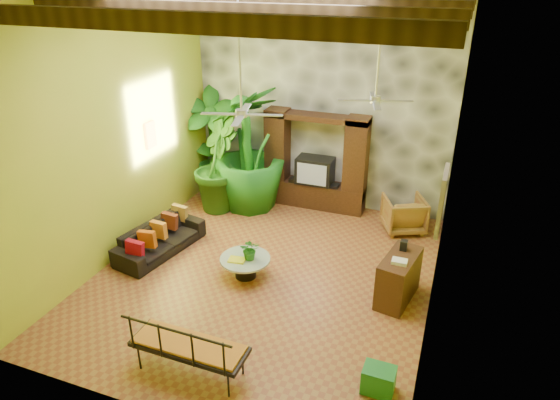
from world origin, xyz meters
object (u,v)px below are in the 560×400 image
at_px(tall_plant_b, 216,164).
at_px(tall_plant_c, 249,149).
at_px(wicker_armchair, 404,214).
at_px(tall_plant_a, 212,142).
at_px(side_console, 398,278).
at_px(green_bin, 379,380).
at_px(coffee_table, 245,264).
at_px(ceiling_fan_front, 241,100).
at_px(iron_bench, 186,346).
at_px(ceiling_fan_back, 376,88).
at_px(sofa, 160,239).
at_px(entertainment_center, 315,168).

distance_m(tall_plant_b, tall_plant_c, 0.84).
relative_size(wicker_armchair, tall_plant_a, 0.32).
bearing_deg(side_console, green_bin, -77.16).
xyz_separation_m(coffee_table, green_bin, (2.84, -1.89, -0.07)).
distance_m(ceiling_fan_front, coffee_table, 3.15).
bearing_deg(ceiling_fan_front, green_bin, -32.06).
height_order(tall_plant_b, iron_bench, tall_plant_b).
bearing_deg(green_bin, tall_plant_c, 130.32).
bearing_deg(tall_plant_a, ceiling_fan_back, -23.12).
bearing_deg(coffee_table, iron_bench, -84.28).
bearing_deg(iron_bench, tall_plant_a, 114.69).
height_order(coffee_table, green_bin, coffee_table).
height_order(sofa, tall_plant_a, tall_plant_a).
bearing_deg(tall_plant_a, side_console, -29.90).
xyz_separation_m(tall_plant_b, side_console, (4.57, -2.14, -0.70)).
relative_size(ceiling_fan_back, tall_plant_b, 0.83).
xyz_separation_m(ceiling_fan_front, wicker_armchair, (2.38, 3.05, -3.01)).
distance_m(tall_plant_a, tall_plant_b, 0.95).
relative_size(ceiling_fan_back, side_console, 1.75).
bearing_deg(green_bin, coffee_table, 146.31).
bearing_deg(tall_plant_a, green_bin, -44.78).
height_order(sofa, coffee_table, sofa).
xyz_separation_m(ceiling_fan_front, ceiling_fan_back, (1.80, 1.60, 0.00)).
bearing_deg(ceiling_fan_back, entertainment_center, 129.57).
relative_size(iron_bench, side_console, 1.59).
xyz_separation_m(sofa, iron_bench, (2.24, -2.76, 0.24)).
bearing_deg(tall_plant_a, ceiling_fan_front, -54.55).
bearing_deg(tall_plant_c, coffee_table, -67.96).
bearing_deg(wicker_armchair, green_bin, 69.31).
bearing_deg(tall_plant_a, tall_plant_c, -20.36).
bearing_deg(tall_plant_c, tall_plant_b, -153.92).
xyz_separation_m(wicker_armchair, tall_plant_a, (-4.80, 0.35, 0.96)).
bearing_deg(tall_plant_c, sofa, -108.56).
height_order(tall_plant_a, coffee_table, tall_plant_a).
bearing_deg(ceiling_fan_back, tall_plant_a, 156.88).
bearing_deg(sofa, side_console, -78.11).
distance_m(tall_plant_b, side_console, 5.09).
relative_size(ceiling_fan_front, side_console, 1.75).
height_order(ceiling_fan_back, side_console, ceiling_fan_back).
bearing_deg(green_bin, sofa, 156.46).
bearing_deg(ceiling_fan_back, wicker_armchair, 68.39).
height_order(ceiling_fan_front, tall_plant_c, ceiling_fan_front).
bearing_deg(ceiling_fan_back, sofa, -162.84).
xyz_separation_m(tall_plant_c, iron_bench, (1.38, -5.33, -0.93)).
distance_m(ceiling_fan_front, green_bin, 4.54).
relative_size(ceiling_fan_front, sofa, 0.94).
bearing_deg(sofa, tall_plant_b, 6.38).
bearing_deg(wicker_armchair, sofa, 5.79).
relative_size(tall_plant_a, iron_bench, 1.60).
relative_size(iron_bench, green_bin, 3.86).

